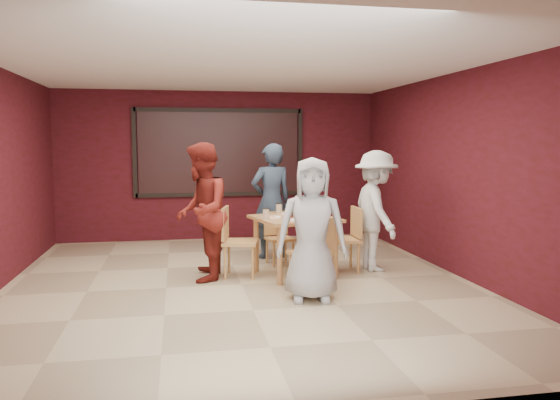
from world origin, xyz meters
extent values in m
plane|color=#CBB98D|center=(0.00, 0.00, 0.00)|extent=(7.00, 7.00, 0.00)
cube|color=black|center=(0.00, 3.45, 1.65)|extent=(3.00, 0.02, 1.50)
cube|color=#B07A48|center=(0.79, 0.37, 0.79)|extent=(1.24, 1.24, 0.04)
cylinder|color=#B07A48|center=(0.29, 0.68, 0.38)|extent=(0.08, 0.08, 0.77)
cylinder|color=#B07A48|center=(1.09, 0.87, 0.38)|extent=(0.08, 0.08, 0.77)
cylinder|color=#B07A48|center=(0.49, -0.12, 0.38)|extent=(0.08, 0.08, 0.77)
cylinder|color=#B07A48|center=(1.29, 0.07, 0.38)|extent=(0.08, 0.08, 0.77)
cylinder|color=white|center=(0.79, 0.05, 0.82)|extent=(0.26, 0.26, 0.01)
cone|color=gold|center=(0.79, 0.05, 0.83)|extent=(0.24, 0.24, 0.02)
cylinder|color=beige|center=(0.93, -0.05, 0.88)|extent=(0.09, 0.09, 0.14)
cylinder|color=black|center=(0.93, -0.05, 0.96)|extent=(0.09, 0.09, 0.01)
cylinder|color=white|center=(0.79, 0.70, 0.82)|extent=(0.26, 0.26, 0.01)
cone|color=gold|center=(0.79, 0.70, 0.83)|extent=(0.24, 0.24, 0.02)
cylinder|color=beige|center=(0.65, 0.80, 0.88)|extent=(0.09, 0.09, 0.14)
cylinder|color=black|center=(0.65, 0.80, 0.96)|extent=(0.09, 0.09, 0.01)
cylinder|color=white|center=(0.46, 0.37, 0.82)|extent=(0.26, 0.26, 0.01)
cone|color=gold|center=(0.46, 0.37, 0.83)|extent=(0.24, 0.24, 0.02)
cylinder|color=beige|center=(0.36, 0.23, 0.88)|extent=(0.09, 0.09, 0.14)
cylinder|color=black|center=(0.36, 0.23, 0.96)|extent=(0.09, 0.09, 0.01)
cylinder|color=white|center=(1.11, 0.37, 0.82)|extent=(0.26, 0.26, 0.01)
cone|color=gold|center=(1.11, 0.37, 0.83)|extent=(0.24, 0.24, 0.02)
cylinder|color=beige|center=(1.21, 0.51, 0.88)|extent=(0.09, 0.09, 0.14)
cylinder|color=black|center=(1.21, 0.51, 0.96)|extent=(0.09, 0.09, 0.01)
cylinder|color=silver|center=(0.88, 0.34, 0.86)|extent=(0.06, 0.06, 0.10)
cylinder|color=silver|center=(0.81, 0.29, 0.85)|extent=(0.05, 0.05, 0.08)
cylinder|color=#9F0B15|center=(0.70, 0.32, 0.88)|extent=(0.07, 0.07, 0.15)
cube|color=black|center=(0.72, 0.44, 0.86)|extent=(0.12, 0.07, 0.10)
cube|color=#BF804A|center=(0.83, -0.34, 0.45)|extent=(0.57, 0.57, 0.04)
cylinder|color=#BF804A|center=(0.93, -0.11, 0.21)|extent=(0.04, 0.04, 0.43)
cylinder|color=#BF804A|center=(0.60, -0.24, 0.21)|extent=(0.04, 0.04, 0.43)
cylinder|color=#BF804A|center=(1.06, -0.44, 0.21)|extent=(0.04, 0.04, 0.43)
cylinder|color=#BF804A|center=(0.73, -0.57, 0.21)|extent=(0.04, 0.04, 0.43)
cube|color=#BF804A|center=(0.90, -0.52, 0.70)|extent=(0.42, 0.19, 0.42)
cube|color=#BF804A|center=(0.71, 1.07, 0.39)|extent=(0.44, 0.44, 0.04)
cylinder|color=#BF804A|center=(0.59, 0.89, 0.19)|extent=(0.03, 0.03, 0.37)
cylinder|color=#BF804A|center=(0.89, 0.95, 0.19)|extent=(0.03, 0.03, 0.37)
cylinder|color=#BF804A|center=(0.53, 1.19, 0.19)|extent=(0.03, 0.03, 0.37)
cylinder|color=#BF804A|center=(0.83, 1.25, 0.19)|extent=(0.03, 0.03, 0.37)
cube|color=#BF804A|center=(0.68, 1.24, 0.61)|extent=(0.38, 0.10, 0.36)
cube|color=#BF804A|center=(0.04, 0.43, 0.47)|extent=(0.56, 0.56, 0.04)
cylinder|color=#BF804A|center=(0.18, 0.21, 0.23)|extent=(0.04, 0.04, 0.45)
cylinder|color=#BF804A|center=(0.27, 0.57, 0.23)|extent=(0.04, 0.04, 0.45)
cylinder|color=#BF804A|center=(-0.19, 0.30, 0.23)|extent=(0.04, 0.04, 0.45)
cylinder|color=#BF804A|center=(-0.10, 0.66, 0.23)|extent=(0.04, 0.04, 0.45)
cube|color=#BF804A|center=(-0.16, 0.48, 0.74)|extent=(0.15, 0.46, 0.44)
cube|color=#BF804A|center=(1.51, 0.45, 0.45)|extent=(0.45, 0.45, 0.04)
cylinder|color=#BF804A|center=(1.33, 0.64, 0.22)|extent=(0.04, 0.04, 0.43)
cylinder|color=#BF804A|center=(1.32, 0.28, 0.22)|extent=(0.04, 0.04, 0.43)
cylinder|color=#BF804A|center=(1.69, 0.63, 0.22)|extent=(0.04, 0.04, 0.43)
cylinder|color=#BF804A|center=(1.68, 0.27, 0.22)|extent=(0.04, 0.04, 0.43)
cube|color=#BF804A|center=(1.71, 0.45, 0.71)|extent=(0.04, 0.44, 0.42)
imported|color=#ABABAB|center=(0.73, -0.85, 0.83)|extent=(0.90, 0.67, 1.67)
imported|color=#293749|center=(0.67, 1.58, 0.91)|extent=(0.73, 0.55, 1.82)
imported|color=maroon|center=(-0.49, 0.35, 0.92)|extent=(0.80, 0.98, 1.84)
imported|color=silver|center=(2.00, 0.46, 0.86)|extent=(0.66, 1.12, 1.73)
camera|label=1|loc=(-0.79, -6.91, 1.83)|focal=35.00mm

